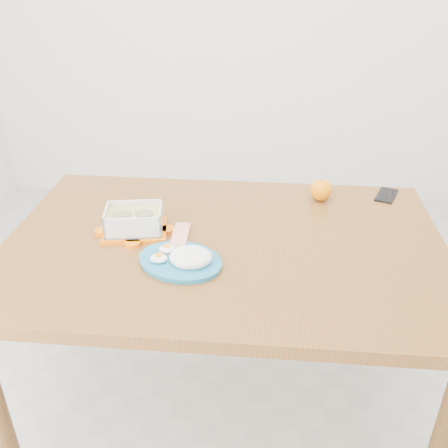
# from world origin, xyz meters

# --- Properties ---
(ground) EXTENTS (3.50, 3.50, 0.00)m
(ground) POSITION_xyz_m (0.00, 0.00, 0.00)
(ground) COLOR #B7B7B2
(ground) RESTS_ON ground
(dining_table) EXTENTS (1.38, 0.93, 0.75)m
(dining_table) POSITION_xyz_m (-0.09, -0.13, 0.67)
(dining_table) COLOR brown
(dining_table) RESTS_ON ground
(food_container) EXTENTS (0.22, 0.18, 0.08)m
(food_container) POSITION_xyz_m (-0.37, -0.10, 0.79)
(food_container) COLOR orange
(food_container) RESTS_ON dining_table
(orange_fruit) EXTENTS (0.08, 0.08, 0.08)m
(orange_fruit) POSITION_xyz_m (0.24, 0.18, 0.79)
(orange_fruit) COLOR orange
(orange_fruit) RESTS_ON dining_table
(rice_plate) EXTENTS (0.32, 0.32, 0.07)m
(rice_plate) POSITION_xyz_m (-0.19, -0.27, 0.77)
(rice_plate) COLOR #1A6F93
(rice_plate) RESTS_ON dining_table
(candy_bar) EXTENTS (0.05, 0.20, 0.02)m
(candy_bar) POSITION_xyz_m (-0.22, -0.15, 0.76)
(candy_bar) COLOR red
(candy_bar) RESTS_ON dining_table
(smartphone) EXTENTS (0.11, 0.14, 0.01)m
(smartphone) POSITION_xyz_m (0.48, 0.23, 0.75)
(smartphone) COLOR black
(smartphone) RESTS_ON dining_table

